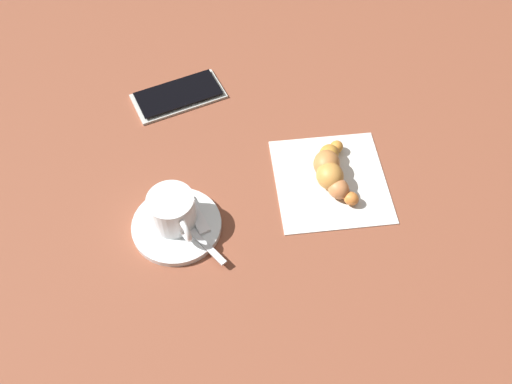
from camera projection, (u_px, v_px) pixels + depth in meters
ground_plane at (242, 198)px, 0.85m from camera, size 1.80×1.80×0.00m
saucer at (177, 226)px, 0.82m from camera, size 0.13×0.13×0.01m
espresso_cup at (172, 211)px, 0.80m from camera, size 0.07×0.09×0.05m
teaspoon at (182, 221)px, 0.81m from camera, size 0.09×0.12×0.01m
sugar_packet at (196, 215)px, 0.82m from camera, size 0.04×0.07×0.01m
napkin at (331, 180)px, 0.87m from camera, size 0.17×0.18×0.00m
croissant at (331, 170)px, 0.86m from camera, size 0.07×0.13×0.04m
cell_phone at (178, 95)px, 0.97m from camera, size 0.17×0.12×0.01m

